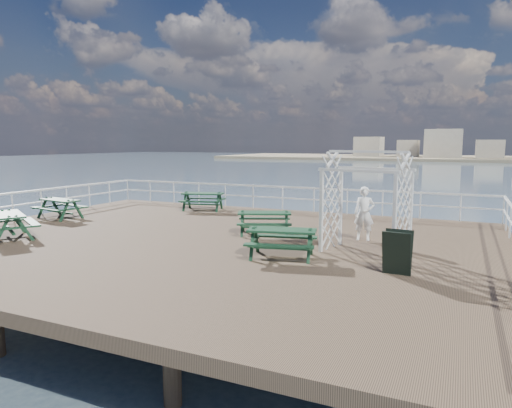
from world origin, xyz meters
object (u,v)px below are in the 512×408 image
Objects in this scene: picnic_table_c at (264,218)px; picnic_table_e at (282,237)px; trellis_arbor at (365,208)px; picnic_table_a at (60,204)px; picnic_table_b at (203,198)px; person at (364,214)px; picnic_table_d at (9,220)px.

picnic_table_e is at bearing -80.86° from picnic_table_c.
picnic_table_e is (1.65, -2.66, 0.01)m from picnic_table_c.
picnic_table_a is at bearing -170.43° from trellis_arbor.
picnic_table_a is 5.97m from picnic_table_b.
person is (-0.36, 1.75, -0.41)m from trellis_arbor.
picnic_table_b is at bearing 161.44° from trellis_arbor.
picnic_table_a reaches higher than picnic_table_c.
person is (12.03, 0.86, 0.28)m from picnic_table_a.
trellis_arbor is (1.91, 1.36, 0.70)m from picnic_table_e.
picnic_table_e is 3.48m from person.
trellis_arbor is (8.30, -5.22, 0.69)m from picnic_table_b.
trellis_arbor is at bearing -42.78° from picnic_table_c.
picnic_table_c is at bearing 59.05° from picnic_table_d.
picnic_table_b is at bearing 150.13° from person.
person is (10.36, 4.39, 0.26)m from picnic_table_d.
picnic_table_d is 11.25m from person.
picnic_table_a is 1.20× the size of person.
person reaches higher than picnic_table_c.
picnic_table_a is 0.94× the size of picnic_table_b.
picnic_table_a is at bearing 177.89° from person.
picnic_table_d is (1.68, -3.53, 0.02)m from picnic_table_a.
picnic_table_d is (-7.15, -3.95, 0.04)m from picnic_table_c.
picnic_table_d reaches higher than picnic_table_c.
picnic_table_c is 0.76× the size of trellis_arbor.
trellis_arbor is at bearing 22.24° from picnic_table_e.
picnic_table_c is 0.91× the size of picnic_table_d.
picnic_table_a is 10.71m from picnic_table_e.
picnic_table_a is 8.84m from picnic_table_c.
picnic_table_b is at bearing 103.09° from picnic_table_d.
picnic_table_d is 0.84× the size of trellis_arbor.
picnic_table_a reaches higher than picnic_table_e.
trellis_arbor reaches higher than picnic_table_d.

